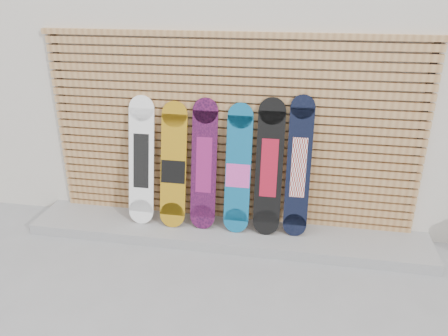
% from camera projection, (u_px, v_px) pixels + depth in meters
% --- Properties ---
extents(ground, '(80.00, 80.00, 0.00)m').
position_uv_depth(ground, '(229.00, 273.00, 4.49)').
color(ground, gray).
rests_on(ground, ground).
extents(building, '(12.00, 5.00, 3.60)m').
position_uv_depth(building, '(298.00, 49.00, 6.88)').
color(building, beige).
rests_on(building, ground).
extents(concrete_step, '(4.60, 0.70, 0.12)m').
position_uv_depth(concrete_step, '(226.00, 233.00, 5.11)').
color(concrete_step, gray).
rests_on(concrete_step, ground).
extents(slat_wall, '(4.26, 0.08, 2.29)m').
position_uv_depth(slat_wall, '(231.00, 132.00, 4.92)').
color(slat_wall, '#A87746').
rests_on(slat_wall, ground).
extents(snowboard_0, '(0.30, 0.35, 1.48)m').
position_uv_depth(snowboard_0, '(141.00, 161.00, 5.04)').
color(snowboard_0, white).
rests_on(snowboard_0, concrete_step).
extents(snowboard_1, '(0.30, 0.36, 1.43)m').
position_uv_depth(snowboard_1, '(173.00, 166.00, 4.99)').
color(snowboard_1, '#AB7912').
rests_on(snowboard_1, concrete_step).
extents(snowboard_2, '(0.29, 0.34, 1.48)m').
position_uv_depth(snowboard_2, '(204.00, 165.00, 4.93)').
color(snowboard_2, black).
rests_on(snowboard_2, concrete_step).
extents(snowboard_3, '(0.28, 0.35, 1.44)m').
position_uv_depth(snowboard_3, '(238.00, 170.00, 4.87)').
color(snowboard_3, '#0E5A87').
rests_on(snowboard_3, concrete_step).
extents(snowboard_4, '(0.30, 0.34, 1.52)m').
position_uv_depth(snowboard_4, '(269.00, 168.00, 4.80)').
color(snowboard_4, black).
rests_on(snowboard_4, concrete_step).
extents(snowboard_5, '(0.26, 0.30, 1.56)m').
position_uv_depth(snowboard_5, '(299.00, 168.00, 4.75)').
color(snowboard_5, black).
rests_on(snowboard_5, concrete_step).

